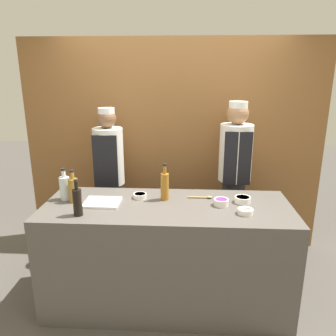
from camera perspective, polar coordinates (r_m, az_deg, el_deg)
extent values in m
plane|color=#4C4742|center=(3.28, -0.17, -21.94)|extent=(14.00, 14.00, 0.00)
cube|color=brown|center=(3.84, 0.87, 3.82)|extent=(3.38, 0.18, 2.40)
cube|color=#514C47|center=(3.01, -0.18, -14.82)|extent=(2.11, 0.80, 0.95)
cylinder|color=white|center=(2.95, -4.89, -4.84)|extent=(0.12, 0.12, 0.04)
cylinder|color=silver|center=(2.94, -4.90, -4.58)|extent=(0.10, 0.10, 0.01)
cylinder|color=white|center=(2.81, 9.26, -5.91)|extent=(0.12, 0.12, 0.06)
cylinder|color=#703384|center=(2.80, 9.28, -5.53)|extent=(0.10, 0.10, 0.02)
cylinder|color=white|center=(2.90, 12.87, -5.41)|extent=(0.14, 0.14, 0.05)
cylinder|color=orange|center=(2.90, 12.89, -5.07)|extent=(0.11, 0.11, 0.02)
cylinder|color=white|center=(2.69, 13.33, -7.37)|extent=(0.12, 0.12, 0.04)
cylinder|color=yellow|center=(2.68, 13.35, -7.07)|extent=(0.10, 0.10, 0.01)
cube|color=white|center=(2.87, -11.38, -5.91)|extent=(0.30, 0.25, 0.02)
cylinder|color=olive|center=(2.94, -16.15, -3.77)|extent=(0.08, 0.08, 0.21)
cylinder|color=olive|center=(2.90, -16.35, -1.25)|extent=(0.03, 0.03, 0.06)
cylinder|color=black|center=(2.89, -16.42, -0.49)|extent=(0.04, 0.04, 0.02)
cylinder|color=silver|center=(3.01, -17.52, -3.40)|extent=(0.09, 0.09, 0.21)
cylinder|color=silver|center=(2.97, -17.74, -0.97)|extent=(0.04, 0.04, 0.06)
cylinder|color=black|center=(2.96, -17.80, -0.23)|extent=(0.04, 0.04, 0.02)
cylinder|color=#9E661E|center=(2.86, -0.58, -3.30)|extent=(0.07, 0.07, 0.24)
cylinder|color=#9E661E|center=(2.82, -0.59, -0.32)|extent=(0.03, 0.03, 0.07)
cylinder|color=black|center=(2.80, -0.59, 0.58)|extent=(0.03, 0.03, 0.02)
cylinder|color=black|center=(2.66, -15.47, -5.82)|extent=(0.07, 0.07, 0.21)
cylinder|color=black|center=(2.61, -15.70, -2.98)|extent=(0.03, 0.03, 0.07)
cylinder|color=black|center=(2.59, -15.77, -2.12)|extent=(0.03, 0.03, 0.02)
cylinder|color=#B2844C|center=(2.95, 5.20, -5.11)|extent=(0.18, 0.02, 0.02)
ellipsoid|color=#B2844C|center=(2.95, 7.25, -5.02)|extent=(0.05, 0.04, 0.02)
cylinder|color=#28282D|center=(3.78, -9.73, -8.89)|extent=(0.23, 0.23, 0.87)
cylinder|color=silver|center=(3.53, -10.30, 2.01)|extent=(0.32, 0.32, 0.60)
cube|color=black|center=(3.40, -10.86, 0.99)|extent=(0.25, 0.02, 0.56)
sphere|color=brown|center=(3.46, -10.64, 8.47)|extent=(0.20, 0.20, 0.20)
cylinder|color=white|center=(3.45, -10.70, 9.69)|extent=(0.17, 0.17, 0.07)
cylinder|color=#28282D|center=(3.71, 11.00, -8.89)|extent=(0.24, 0.24, 0.94)
cylinder|color=silver|center=(3.46, 11.68, 2.63)|extent=(0.34, 0.34, 0.59)
cube|color=black|center=(3.31, 12.04, 1.57)|extent=(0.27, 0.02, 0.54)
sphere|color=#9E704C|center=(3.39, 12.08, 9.26)|extent=(0.22, 0.22, 0.22)
cylinder|color=white|center=(3.38, 12.16, 10.64)|extent=(0.19, 0.19, 0.08)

